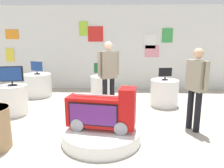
{
  "coord_description": "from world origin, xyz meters",
  "views": [
    {
      "loc": [
        0.44,
        -3.27,
        1.78
      ],
      "look_at": [
        0.29,
        1.14,
        0.85
      ],
      "focal_mm": 33.26,
      "sensor_mm": 36.0,
      "label": 1
    }
  ],
  "objects_px": {
    "display_pedestal_left_rear": "(38,85)",
    "tv_on_right_rear": "(165,73)",
    "tv_on_center_rear": "(103,68)",
    "display_pedestal_right_rear": "(164,93)",
    "shopper_browsing_near_truck": "(108,72)",
    "main_display_pedestal": "(101,135)",
    "novelty_firetruck_tv": "(102,112)",
    "tv_on_far_right": "(11,75)",
    "shopper_browsing_rear": "(196,84)",
    "display_pedestal_center_rear": "(103,88)",
    "display_pedestal_far_right": "(14,100)",
    "tv_on_left_rear": "(37,67)"
  },
  "relations": [
    {
      "from": "display_pedestal_left_rear",
      "to": "display_pedestal_right_rear",
      "type": "bearing_deg",
      "value": -12.83
    },
    {
      "from": "tv_on_left_rear",
      "to": "shopper_browsing_near_truck",
      "type": "xyz_separation_m",
      "value": [
        2.38,
        -1.57,
        0.08
      ]
    },
    {
      "from": "tv_on_left_rear",
      "to": "tv_on_right_rear",
      "type": "height_order",
      "value": "tv_on_left_rear"
    },
    {
      "from": "tv_on_right_rear",
      "to": "novelty_firetruck_tv",
      "type": "bearing_deg",
      "value": -125.69
    },
    {
      "from": "display_pedestal_left_rear",
      "to": "shopper_browsing_rear",
      "type": "relative_size",
      "value": 0.52
    },
    {
      "from": "main_display_pedestal",
      "to": "display_pedestal_right_rear",
      "type": "xyz_separation_m",
      "value": [
        1.57,
        2.15,
        0.25
      ]
    },
    {
      "from": "tv_on_left_rear",
      "to": "display_pedestal_center_rear",
      "type": "xyz_separation_m",
      "value": [
        2.14,
        -0.33,
        -0.59
      ]
    },
    {
      "from": "novelty_firetruck_tv",
      "to": "display_pedestal_center_rear",
      "type": "height_order",
      "value": "novelty_firetruck_tv"
    },
    {
      "from": "display_pedestal_right_rear",
      "to": "main_display_pedestal",
      "type": "bearing_deg",
      "value": -126.18
    },
    {
      "from": "tv_on_center_rear",
      "to": "tv_on_far_right",
      "type": "height_order",
      "value": "tv_on_far_right"
    },
    {
      "from": "novelty_firetruck_tv",
      "to": "shopper_browsing_near_truck",
      "type": "relative_size",
      "value": 0.7
    },
    {
      "from": "novelty_firetruck_tv",
      "to": "shopper_browsing_rear",
      "type": "bearing_deg",
      "value": 16.52
    },
    {
      "from": "shopper_browsing_near_truck",
      "to": "display_pedestal_left_rear",
      "type": "bearing_deg",
      "value": 146.54
    },
    {
      "from": "novelty_firetruck_tv",
      "to": "tv_on_center_rear",
      "type": "relative_size",
      "value": 2.29
    },
    {
      "from": "novelty_firetruck_tv",
      "to": "shopper_browsing_rear",
      "type": "distance_m",
      "value": 1.91
    },
    {
      "from": "novelty_firetruck_tv",
      "to": "display_pedestal_far_right",
      "type": "bearing_deg",
      "value": 149.79
    },
    {
      "from": "shopper_browsing_near_truck",
      "to": "shopper_browsing_rear",
      "type": "xyz_separation_m",
      "value": [
        1.75,
        -0.94,
        -0.07
      ]
    },
    {
      "from": "tv_on_right_rear",
      "to": "shopper_browsing_rear",
      "type": "bearing_deg",
      "value": -81.57
    },
    {
      "from": "tv_on_right_rear",
      "to": "shopper_browsing_rear",
      "type": "relative_size",
      "value": 0.24
    },
    {
      "from": "main_display_pedestal",
      "to": "novelty_firetruck_tv",
      "type": "bearing_deg",
      "value": -24.85
    },
    {
      "from": "display_pedestal_right_rear",
      "to": "shopper_browsing_rear",
      "type": "xyz_separation_m",
      "value": [
        0.24,
        -1.63,
        0.6
      ]
    },
    {
      "from": "display_pedestal_right_rear",
      "to": "tv_on_center_rear",
      "type": "bearing_deg",
      "value": 162.68
    },
    {
      "from": "shopper_browsing_rear",
      "to": "display_pedestal_center_rear",
      "type": "bearing_deg",
      "value": 132.39
    },
    {
      "from": "display_pedestal_left_rear",
      "to": "display_pedestal_right_rear",
      "type": "relative_size",
      "value": 1.13
    },
    {
      "from": "display_pedestal_left_rear",
      "to": "tv_on_left_rear",
      "type": "xyz_separation_m",
      "value": [
        0.0,
        -0.0,
        0.59
      ]
    },
    {
      "from": "tv_on_center_rear",
      "to": "novelty_firetruck_tv",
      "type": "bearing_deg",
      "value": -85.74
    },
    {
      "from": "display_pedestal_far_right",
      "to": "shopper_browsing_rear",
      "type": "height_order",
      "value": "shopper_browsing_rear"
    },
    {
      "from": "display_pedestal_center_rear",
      "to": "tv_on_center_rear",
      "type": "distance_m",
      "value": 0.6
    },
    {
      "from": "tv_on_center_rear",
      "to": "display_pedestal_right_rear",
      "type": "bearing_deg",
      "value": -17.32
    },
    {
      "from": "novelty_firetruck_tv",
      "to": "main_display_pedestal",
      "type": "bearing_deg",
      "value": 155.15
    },
    {
      "from": "tv_on_left_rear",
      "to": "display_pedestal_center_rear",
      "type": "bearing_deg",
      "value": -8.8
    },
    {
      "from": "shopper_browsing_near_truck",
      "to": "main_display_pedestal",
      "type": "bearing_deg",
      "value": -92.33
    },
    {
      "from": "display_pedestal_left_rear",
      "to": "tv_on_right_rear",
      "type": "xyz_separation_m",
      "value": [
        3.89,
        -0.89,
        0.56
      ]
    },
    {
      "from": "tv_on_center_rear",
      "to": "shopper_browsing_rear",
      "type": "distance_m",
      "value": 2.95
    },
    {
      "from": "display_pedestal_left_rear",
      "to": "tv_on_right_rear",
      "type": "relative_size",
      "value": 2.15
    },
    {
      "from": "display_pedestal_left_rear",
      "to": "shopper_browsing_near_truck",
      "type": "distance_m",
      "value": 2.93
    },
    {
      "from": "display_pedestal_far_right",
      "to": "display_pedestal_left_rear",
      "type": "bearing_deg",
      "value": 92.4
    },
    {
      "from": "tv_on_left_rear",
      "to": "display_pedestal_left_rear",
      "type": "bearing_deg",
      "value": 109.61
    },
    {
      "from": "tv_on_far_right",
      "to": "shopper_browsing_rear",
      "type": "distance_m",
      "value": 4.13
    },
    {
      "from": "display_pedestal_right_rear",
      "to": "shopper_browsing_rear",
      "type": "relative_size",
      "value": 0.47
    },
    {
      "from": "shopper_browsing_near_truck",
      "to": "shopper_browsing_rear",
      "type": "height_order",
      "value": "shopper_browsing_near_truck"
    },
    {
      "from": "main_display_pedestal",
      "to": "tv_on_left_rear",
      "type": "distance_m",
      "value": 3.91
    },
    {
      "from": "shopper_browsing_rear",
      "to": "display_pedestal_far_right",
      "type": "bearing_deg",
      "value": 168.97
    },
    {
      "from": "display_pedestal_center_rear",
      "to": "tv_on_far_right",
      "type": "xyz_separation_m",
      "value": [
        -2.07,
        -1.39,
        0.62
      ]
    },
    {
      "from": "main_display_pedestal",
      "to": "tv_on_far_right",
      "type": "bearing_deg",
      "value": 149.83
    },
    {
      "from": "shopper_browsing_near_truck",
      "to": "shopper_browsing_rear",
      "type": "distance_m",
      "value": 1.99
    },
    {
      "from": "tv_on_left_rear",
      "to": "main_display_pedestal",
      "type": "bearing_deg",
      "value": -52.59
    },
    {
      "from": "main_display_pedestal",
      "to": "shopper_browsing_rear",
      "type": "xyz_separation_m",
      "value": [
        1.81,
        0.52,
        0.85
      ]
    },
    {
      "from": "tv_on_center_rear",
      "to": "display_pedestal_right_rear",
      "type": "xyz_separation_m",
      "value": [
        1.75,
        -0.55,
        -0.6
      ]
    },
    {
      "from": "display_pedestal_far_right",
      "to": "shopper_browsing_near_truck",
      "type": "bearing_deg",
      "value": 3.75
    }
  ]
}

